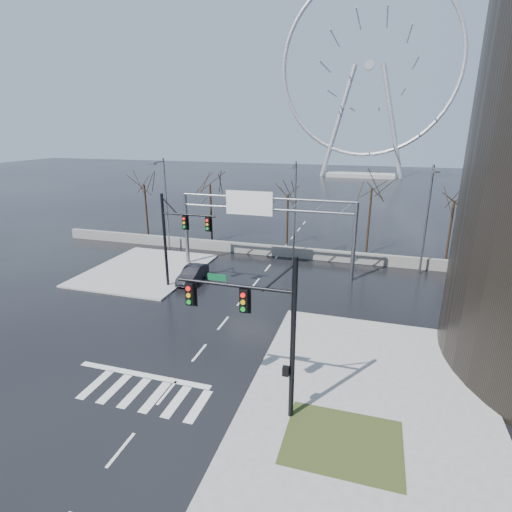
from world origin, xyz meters
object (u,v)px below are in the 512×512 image
at_px(signal_mast_near, 263,321).
at_px(ferris_wheel, 368,73).
at_px(signal_mast_far, 176,233).
at_px(car, 193,274).
at_px(sign_gantry, 261,218).

distance_m(signal_mast_near, ferris_wheel, 101.29).
relative_size(signal_mast_far, ferris_wheel, 0.16).
relative_size(signal_mast_near, car, 1.89).
bearing_deg(sign_gantry, car, -139.98).
distance_m(sign_gantry, ferris_wheel, 82.91).
relative_size(sign_gantry, ferris_wheel, 0.32).
bearing_deg(car, signal_mast_near, -55.86).
height_order(sign_gantry, ferris_wheel, ferris_wheel).
bearing_deg(sign_gantry, ferris_wheel, 86.16).
bearing_deg(ferris_wheel, signal_mast_near, -89.92).
xyz_separation_m(signal_mast_near, sign_gantry, (-5.52, 19.00, 0.31)).
height_order(ferris_wheel, car, ferris_wheel).
distance_m(ferris_wheel, car, 88.68).
bearing_deg(signal_mast_near, signal_mast_far, 130.26).
xyz_separation_m(signal_mast_near, car, (-10.60, 14.73, -4.18)).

